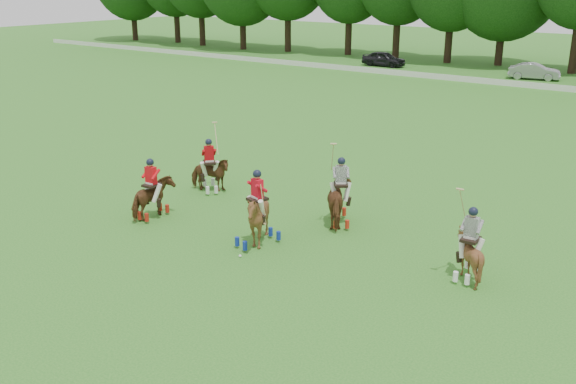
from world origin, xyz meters
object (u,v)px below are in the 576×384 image
Objects in this scene: polo_red_b at (210,173)px; polo_red_c at (258,218)px; polo_stripe_b at (469,254)px; car_left at (384,59)px; car_mid at (534,71)px; polo_stripe_a at (340,200)px; polo_ball at (240,256)px; polo_red_a at (153,197)px.

polo_red_b reaches higher than polo_red_c.
car_left is at bearing 121.15° from polo_stripe_b.
car_mid is 36.88m from polo_stripe_a.
polo_ball is (-0.95, -4.08, -0.80)m from polo_stripe_a.
polo_ball is (3.31, -40.72, -0.61)m from car_mid.
car_mid is at bearing 103.73° from polo_stripe_b.
polo_red_b is 5.68m from polo_red_c.
polo_red_a is 0.81× the size of polo_stripe_b.
polo_red_b is 5.91m from polo_stripe_a.
polo_stripe_a is at bearing 31.25° from polo_red_a.
polo_red_b is at bearing 172.63° from polo_stripe_b.
car_mid is 36.70m from polo_red_b.
polo_red_b reaches higher than car_mid.
polo_red_b is at bearing 147.88° from polo_red_c.
polo_stripe_a is 5.24m from polo_stripe_b.
polo_stripe_a reaches higher than polo_red_c.
car_mid is at bearing 94.57° from polo_red_c.
car_mid is at bearing 87.44° from polo_red_b.
polo_ball is (4.95, -4.05, -0.68)m from polo_red_b.
polo_red_b is at bearing -179.71° from polo_stripe_a.
polo_stripe_a is (1.10, 3.05, -0.05)m from polo_red_c.
polo_stripe_b reaches higher than polo_red_b.
polo_stripe_b is (6.14, 1.60, -0.16)m from polo_red_c.
polo_red_c is at bearing -109.79° from polo_stripe_a.
polo_stripe_a is at bearing 70.21° from polo_red_c.
polo_red_c is (4.81, -3.02, 0.17)m from polo_red_b.
polo_stripe_a is (5.50, 3.34, 0.09)m from polo_red_a.
polo_red_c is 27.13× the size of polo_ball.
polo_ball is (0.14, -1.04, -0.85)m from polo_red_c.
car_left is 13.71m from car_mid.
polo_red_a is at bearing -176.21° from polo_red_c.
polo_stripe_b is at bearing 23.77° from polo_ball.
polo_stripe_a reaches higher than polo_stripe_b.
polo_stripe_b is 6.58m from polo_ball.
car_left is at bearing 112.69° from polo_ball.
car_left is 1.90× the size of polo_red_a.
polo_red_c is 0.92× the size of polo_stripe_b.
polo_red_b is 1.08× the size of polo_red_c.
car_left is at bearing 116.14° from polo_stripe_a.
car_left is 44.50m from polo_stripe_b.
polo_stripe_b reaches higher than car_left.
polo_stripe_a is (17.98, -36.64, 0.15)m from car_left.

